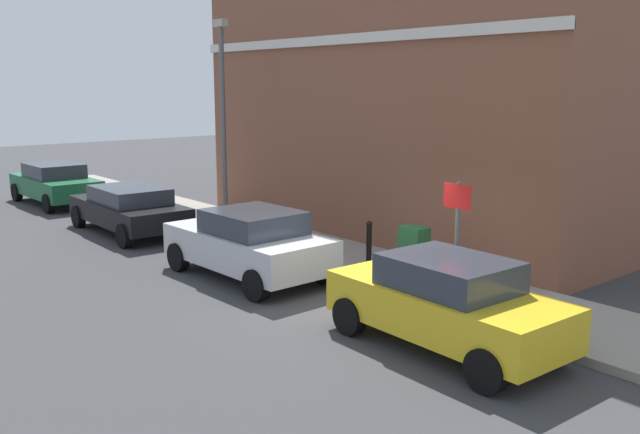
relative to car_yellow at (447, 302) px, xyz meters
The scene contains 12 objects.
ground 2.42m from the car_yellow, 79.55° to the left, with size 80.00×80.00×0.00m, color #38383A.
sidewalk 8.60m from the car_yellow, 74.20° to the left, with size 2.56×30.00×0.15m, color gray.
corner_building 10.32m from the car_yellow, 42.11° to the left, with size 7.24×12.49×8.72m.
car_yellow is the anchor object (origin of this frame).
car_silver 5.39m from the car_yellow, 90.84° to the left, with size 2.07×4.09×1.50m.
car_black 11.33m from the car_yellow, 90.55° to the left, with size 2.01×4.45×1.32m.
car_green 17.43m from the car_yellow, 90.14° to the left, with size 1.96×4.27×1.42m.
utility_cabinet 3.27m from the car_yellow, 51.55° to the left, with size 0.46×0.61×1.15m.
bollard_near_cabinet 4.51m from the car_yellow, 61.77° to the left, with size 0.14×0.14×1.04m.
bollard_far_kerb 5.75m from the car_yellow, 76.88° to the left, with size 0.14×0.14×1.04m.
street_sign 1.86m from the car_yellow, 34.69° to the left, with size 0.08×0.60×2.30m.
lamppost 10.57m from the car_yellow, 77.46° to the left, with size 0.20×0.44×5.72m.
Camera 1 is at (-8.56, -8.91, 4.14)m, focal length 38.63 mm.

